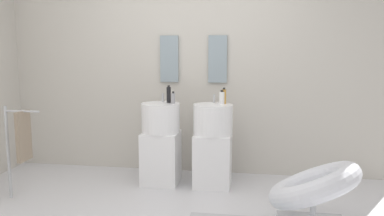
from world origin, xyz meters
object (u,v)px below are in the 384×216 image
at_px(pedestal_sink_right, 213,144).
at_px(lounge_chair, 314,191).
at_px(pedestal_sink_left, 161,142).
at_px(soap_bottle_black, 169,95).
at_px(soap_bottle_white, 222,98).
at_px(towel_rack, 21,138).
at_px(soap_bottle_grey, 173,98).
at_px(soap_bottle_amber, 224,96).

distance_m(pedestal_sink_right, lounge_chair, 1.38).
bearing_deg(pedestal_sink_right, pedestal_sink_left, 180.00).
bearing_deg(soap_bottle_black, lounge_chair, -36.07).
bearing_deg(lounge_chair, soap_bottle_black, 143.93).
height_order(soap_bottle_black, soap_bottle_white, soap_bottle_black).
distance_m(towel_rack, soap_bottle_white, 2.11).
bearing_deg(lounge_chair, pedestal_sink_right, 133.59).
bearing_deg(pedestal_sink_left, soap_bottle_grey, -6.68).
bearing_deg(lounge_chair, soap_bottle_grey, 144.78).
bearing_deg(pedestal_sink_left, soap_bottle_white, 3.92).
bearing_deg(towel_rack, soap_bottle_grey, 25.88).
relative_size(soap_bottle_grey, soap_bottle_amber, 0.77).
height_order(pedestal_sink_left, pedestal_sink_right, same).
bearing_deg(soap_bottle_amber, soap_bottle_white, -131.98).
height_order(pedestal_sink_right, soap_bottle_grey, soap_bottle_grey).
relative_size(lounge_chair, soap_bottle_grey, 7.50).
distance_m(lounge_chair, towel_rack, 2.82).
distance_m(soap_bottle_black, soap_bottle_grey, 0.11).
distance_m(pedestal_sink_right, soap_bottle_grey, 0.67).
distance_m(soap_bottle_black, soap_bottle_amber, 0.62).
bearing_deg(towel_rack, soap_bottle_black, 29.66).
xyz_separation_m(lounge_chair, soap_bottle_grey, (-1.38, 0.98, 0.62)).
xyz_separation_m(pedestal_sink_right, soap_bottle_amber, (0.11, 0.07, 0.52)).
xyz_separation_m(soap_bottle_white, soap_bottle_grey, (-0.53, -0.06, -0.01)).
height_order(pedestal_sink_left, soap_bottle_grey, soap_bottle_grey).
relative_size(pedestal_sink_left, soap_bottle_amber, 5.70).
xyz_separation_m(towel_rack, soap_bottle_black, (1.34, 0.76, 0.37)).
distance_m(lounge_chair, soap_bottle_white, 1.49).
bearing_deg(soap_bottle_grey, soap_bottle_white, 6.89).
bearing_deg(soap_bottle_grey, soap_bottle_black, 130.22).
height_order(pedestal_sink_left, soap_bottle_amber, soap_bottle_amber).
xyz_separation_m(soap_bottle_white, soap_bottle_amber, (0.02, 0.02, 0.01)).
distance_m(lounge_chair, soap_bottle_black, 1.91).
distance_m(pedestal_sink_left, soap_bottle_black, 0.54).
height_order(pedestal_sink_right, soap_bottle_white, soap_bottle_white).
xyz_separation_m(towel_rack, soap_bottle_amber, (1.96, 0.77, 0.37)).
relative_size(pedestal_sink_right, soap_bottle_amber, 5.70).
relative_size(lounge_chair, towel_rack, 1.08).
xyz_separation_m(pedestal_sink_right, towel_rack, (-1.85, -0.70, 0.16)).
height_order(soap_bottle_white, soap_bottle_grey, soap_bottle_white).
xyz_separation_m(pedestal_sink_right, soap_bottle_white, (0.09, 0.05, 0.51)).
bearing_deg(soap_bottle_amber, pedestal_sink_left, -174.28).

